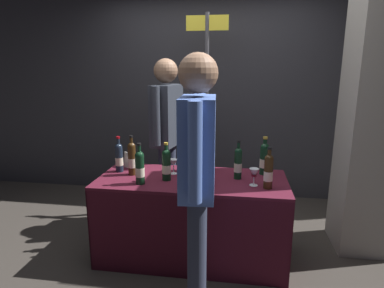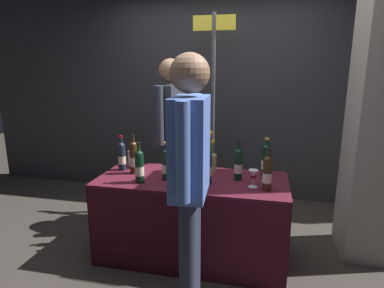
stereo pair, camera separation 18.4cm
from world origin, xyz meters
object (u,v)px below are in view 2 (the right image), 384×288
Objects in this scene: display_bottle_0 at (166,164)px; wine_glass_mid at (174,163)px; vendor_presenter at (171,128)px; booth_signpost at (213,98)px; wine_glass_near_vendor at (253,175)px; taster_foreground_right at (190,166)px; featured_wine_bottle at (266,160)px; flower_vase at (211,160)px; tasting_table at (192,203)px.

wine_glass_mid is (0.02, 0.17, -0.04)m from display_bottle_0.
vendor_presenter is 0.78× the size of booth_signpost.
display_bottle_0 is at bearing -97.88° from wine_glass_mid.
wine_glass_near_vendor is 1.05× the size of wine_glass_mid.
vendor_presenter is 1.00× the size of taster_foreground_right.
featured_wine_bottle is 0.48m from flower_vase.
taster_foreground_right reaches higher than wine_glass_mid.
flower_vase is (0.13, 0.20, 0.34)m from tasting_table.
display_bottle_0 is 0.72m from vendor_presenter.
wine_glass_mid is 0.08× the size of vendor_presenter.
taster_foreground_right is 0.78× the size of booth_signpost.
wine_glass_mid is at bearing 30.39° from vendor_presenter.
tasting_table is 0.72× the size of booth_signpost.
vendor_presenter reaches higher than tasting_table.
featured_wine_bottle is at bearing 18.79° from display_bottle_0.
vendor_presenter reaches higher than wine_glass_mid.
wine_glass_near_vendor is 0.72m from wine_glass_mid.
booth_signpost is (0.01, 1.04, 0.82)m from tasting_table.
vendor_presenter is at bearing 16.96° from taster_foreground_right.
wine_glass_mid is 0.86m from taster_foreground_right.
vendor_presenter is at bearing 120.28° from tasting_table.
tasting_table is at bearing 7.46° from taster_foreground_right.
display_bottle_0 reaches higher than wine_glass_near_vendor.
tasting_table is 0.38m from wine_glass_mid.
booth_signpost is (-0.50, 1.13, 0.49)m from wine_glass_near_vendor.
display_bottle_0 is 0.19× the size of taster_foreground_right.
taster_foreground_right reaches higher than wine_glass_near_vendor.
flower_vase is 0.22× the size of vendor_presenter.
wine_glass_mid is (-0.79, -0.11, -0.05)m from featured_wine_bottle.
vendor_presenter reaches higher than featured_wine_bottle.
tasting_table is 0.74m from featured_wine_bottle.
taster_foreground_right is at bearing -85.76° from booth_signpost.
flower_vase is at bearing -81.79° from booth_signpost.
tasting_table is at bearing 41.99° from vendor_presenter.
wine_glass_mid is 0.58m from vendor_presenter.
display_bottle_0 is 2.42× the size of wine_glass_mid.
display_bottle_0 is (-0.82, -0.28, -0.01)m from featured_wine_bottle.
vendor_presenter is (-0.35, 0.60, 0.54)m from tasting_table.
display_bottle_0 is 0.18m from wine_glass_mid.
booth_signpost is at bearing 151.88° from vendor_presenter.
wine_glass_mid is at bearing 164.42° from wine_glass_near_vendor.
wine_glass_mid is at bearing -172.33° from featured_wine_bottle.
flower_vase is (-0.48, -0.00, -0.03)m from featured_wine_bottle.
flower_vase reaches higher than display_bottle_0.
vendor_presenter reaches higher than wine_glass_near_vendor.
featured_wine_bottle is 1.01m from taster_foreground_right.
booth_signpost reaches higher than taster_foreground_right.
featured_wine_bottle is 2.41× the size of wine_glass_near_vendor.
tasting_table is 4.23× the size of flower_vase.
featured_wine_bottle is 0.86m from display_bottle_0.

